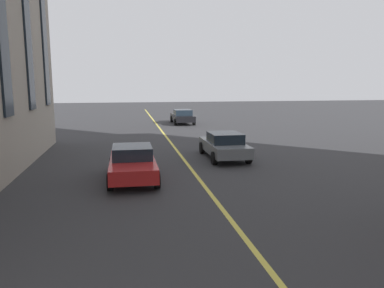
# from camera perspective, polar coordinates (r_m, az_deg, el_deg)

# --- Properties ---
(lane_centre_line) EXTENTS (80.00, 0.16, 0.01)m
(lane_centre_line) POSITION_cam_1_polar(r_m,az_deg,el_deg) (15.85, 0.83, -5.03)
(lane_centre_line) COLOR #D8C64C
(lane_centre_line) RESTS_ON ground_plane
(car_red_trailing) EXTENTS (4.40, 1.95, 1.37)m
(car_red_trailing) POSITION_cam_1_polar(r_m,az_deg,el_deg) (15.51, -9.05, -2.82)
(car_red_trailing) COLOR #B21E1E
(car_red_trailing) RESTS_ON ground_plane
(car_grey_near) EXTENTS (4.40, 1.95, 1.37)m
(car_grey_near) POSITION_cam_1_polar(r_m,az_deg,el_deg) (19.62, 4.92, -0.17)
(car_grey_near) COLOR slate
(car_grey_near) RESTS_ON ground_plane
(car_black_parked_b) EXTENTS (4.40, 1.95, 1.37)m
(car_black_parked_b) POSITION_cam_1_polar(r_m,az_deg,el_deg) (35.95, -1.45, 4.22)
(car_black_parked_b) COLOR black
(car_black_parked_b) RESTS_ON ground_plane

